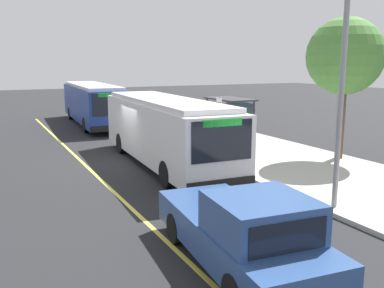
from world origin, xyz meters
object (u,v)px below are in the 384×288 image
(waiting_bench, at_px, (231,136))
(route_sign_post, at_px, (219,119))
(pickup_truck, at_px, (243,232))
(transit_bus_main, at_px, (165,129))
(pedestrian_commuter, at_px, (227,131))
(transit_bus_second, at_px, (93,102))

(waiting_bench, distance_m, route_sign_post, 3.64)
(pickup_truck, distance_m, waiting_bench, 13.64)
(transit_bus_main, distance_m, pickup_truck, 9.98)
(waiting_bench, xyz_separation_m, pedestrian_commuter, (1.02, -0.86, 0.48))
(route_sign_post, bearing_deg, pickup_truck, -27.29)
(transit_bus_second, height_order, route_sign_post, same)
(pickup_truck, relative_size, pedestrian_commuter, 3.29)
(transit_bus_main, bearing_deg, transit_bus_second, 179.07)
(pickup_truck, relative_size, waiting_bench, 3.48)
(waiting_bench, distance_m, pedestrian_commuter, 1.42)
(transit_bus_main, relative_size, pickup_truck, 1.97)
(waiting_bench, bearing_deg, pedestrian_commuter, -39.92)
(route_sign_post, relative_size, pedestrian_commuter, 1.66)
(pickup_truck, xyz_separation_m, route_sign_post, (-9.17, 4.73, 1.10))
(transit_bus_main, distance_m, transit_bus_second, 14.09)
(transit_bus_main, xyz_separation_m, pickup_truck, (9.68, -2.30, -0.76))
(transit_bus_main, height_order, waiting_bench, transit_bus_main)
(pickup_truck, height_order, waiting_bench, pickup_truck)
(pickup_truck, xyz_separation_m, waiting_bench, (-11.73, 6.96, -0.22))
(route_sign_post, bearing_deg, waiting_bench, 138.96)
(transit_bus_main, xyz_separation_m, pedestrian_commuter, (-1.02, 3.80, -0.50))
(waiting_bench, relative_size, route_sign_post, 0.57)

